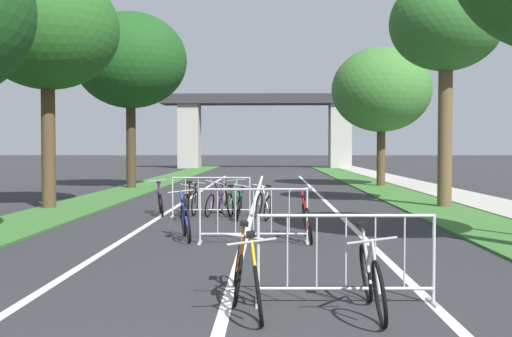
{
  "coord_description": "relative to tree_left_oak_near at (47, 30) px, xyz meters",
  "views": [
    {
      "loc": [
        0.5,
        -2.96,
        1.81
      ],
      "look_at": [
        -0.18,
        27.1,
        0.82
      ],
      "focal_mm": 43.5,
      "sensor_mm": 36.0,
      "label": 1
    }
  ],
  "objects": [
    {
      "name": "grass_verge_left",
      "position": [
        0.64,
        10.99,
        -5.26
      ],
      "size": [
        2.12,
        64.03,
        0.05
      ],
      "primitive_type": "cube",
      "color": "#386B2D",
      "rests_on": "ground"
    },
    {
      "name": "grass_verge_right",
      "position": [
        11.46,
        10.99,
        -5.26
      ],
      "size": [
        2.12,
        64.03,
        0.05
      ],
      "primitive_type": "cube",
      "color": "#386B2D",
      "rests_on": "ground"
    },
    {
      "name": "sidewalk_path_right",
      "position": [
        13.55,
        10.99,
        -5.24
      ],
      "size": [
        2.07,
        64.03,
        0.08
      ],
      "primitive_type": "cube",
      "color": "#ADA89E",
      "rests_on": "ground"
    },
    {
      "name": "lane_stripe_center",
      "position": [
        6.05,
        3.32,
        -5.28
      ],
      "size": [
        0.14,
        37.04,
        0.01
      ],
      "primitive_type": "cube",
      "color": "silver",
      "rests_on": "ground"
    },
    {
      "name": "lane_stripe_right_lane",
      "position": [
        8.44,
        3.32,
        -5.28
      ],
      "size": [
        0.14,
        37.04,
        0.01
      ],
      "primitive_type": "cube",
      "color": "silver",
      "rests_on": "ground"
    },
    {
      "name": "lane_stripe_left_lane",
      "position": [
        3.65,
        3.32,
        -5.28
      ],
      "size": [
        0.14,
        37.04,
        0.01
      ],
      "primitive_type": "cube",
      "color": "silver",
      "rests_on": "ground"
    },
    {
      "name": "overpass_bridge",
      "position": [
        6.05,
        37.72,
        -0.82
      ],
      "size": [
        18.51,
        3.04,
        6.6
      ],
      "color": "#2D2D30",
      "rests_on": "ground"
    },
    {
      "name": "tree_left_oak_near",
      "position": [
        0.0,
        0.0,
        0.0
      ],
      "size": [
        4.19,
        4.19,
        7.1
      ],
      "color": "#4C3823",
      "rests_on": "ground"
    },
    {
      "name": "tree_left_maple_mid",
      "position": [
        0.34,
        9.37,
        0.4
      ],
      "size": [
        5.0,
        5.0,
        7.84
      ],
      "color": "#3D2D1E",
      "rests_on": "ground"
    },
    {
      "name": "tree_right_cypress_far",
      "position": [
        11.83,
        0.67,
        0.21
      ],
      "size": [
        3.38,
        3.38,
        7.01
      ],
      "color": "brown",
      "rests_on": "ground"
    },
    {
      "name": "tree_right_oak_mid",
      "position": [
        11.77,
        11.09,
        -0.75
      ],
      "size": [
        4.66,
        4.66,
        6.53
      ],
      "color": "#4C3823",
      "rests_on": "ground"
    },
    {
      "name": "crowd_barrier_nearest",
      "position": [
        7.43,
        -11.0,
        -4.77
      ],
      "size": [
        2.11,
        0.48,
        1.05
      ],
      "rotation": [
        0.0,
        0.0,
        0.02
      ],
      "color": "#ADADB2",
      "rests_on": "ground"
    },
    {
      "name": "crowd_barrier_second",
      "position": [
        6.24,
        -6.44,
        -4.77
      ],
      "size": [
        2.11,
        0.5,
        1.05
      ],
      "rotation": [
        0.0,
        0.0,
        0.03
      ],
      "color": "#ADADB2",
      "rests_on": "ground"
    },
    {
      "name": "crowd_barrier_third",
      "position": [
        5.0,
        -1.89,
        -4.77
      ],
      "size": [
        2.11,
        0.49,
        1.05
      ],
      "rotation": [
        0.0,
        0.0,
        0.02
      ],
      "color": "#ADADB2",
      "rests_on": "ground"
    },
    {
      "name": "bicycle_yellow_0",
      "position": [
        4.29,
        -1.34,
        -4.94
      ],
      "size": [
        0.47,
        1.59,
        0.87
      ],
      "rotation": [
        0.0,
        0.0,
        3.21
      ],
      "color": "black",
      "rests_on": "ground"
    },
    {
      "name": "bicycle_purple_1",
      "position": [
        5.11,
        -1.5,
        -4.92
      ],
      "size": [
        0.58,
        1.71,
        0.97
      ],
      "rotation": [
        0.0,
        0.0,
        2.89
      ],
      "color": "black",
      "rests_on": "ground"
    },
    {
      "name": "bicycle_orange_2",
      "position": [
        6.16,
        -10.6,
        -4.94
      ],
      "size": [
        0.45,
        1.67,
        0.89
      ],
      "rotation": [
        0.0,
        0.0,
        3.19
      ],
      "color": "black",
      "rests_on": "ground"
    },
    {
      "name": "bicycle_green_3",
      "position": [
        5.58,
        -1.41,
        -4.92
      ],
      "size": [
        0.53,
        1.64,
        0.96
      ],
      "rotation": [
        0.0,
        0.0,
        -0.18
      ],
      "color": "black",
      "rests_on": "ground"
    },
    {
      "name": "bicycle_black_4",
      "position": [
        4.49,
        -2.27,
        -4.9
      ],
      "size": [
        0.53,
        1.67,
        0.98
      ],
      "rotation": [
        0.0,
        0.0,
        -0.12
      ],
      "color": "black",
      "rests_on": "ground"
    },
    {
      "name": "bicycle_red_5",
      "position": [
        7.28,
        -6.03,
        -4.9
      ],
      "size": [
        0.49,
        1.76,
        1.02
      ],
      "rotation": [
        0.0,
        0.0,
        0.01
      ],
      "color": "black",
      "rests_on": "ground"
    },
    {
      "name": "bicycle_blue_6",
      "position": [
        4.88,
        -6.0,
        -4.92
      ],
      "size": [
        0.65,
        1.58,
        0.97
      ],
      "rotation": [
        0.0,
        0.0,
        0.23
      ],
      "color": "black",
      "rests_on": "ground"
    },
    {
      "name": "bicycle_teal_7",
      "position": [
        5.76,
        -2.41,
        -4.93
      ],
      "size": [
        0.46,
        1.73,
        0.88
      ],
      "rotation": [
        0.0,
        0.0,
        0.07
      ],
      "color": "black",
      "rests_on": "ground"
    },
    {
      "name": "bicycle_silver_8",
      "position": [
        7.66,
        -11.43,
        -4.9
      ],
      "size": [
        0.51,
        1.73,
        0.98
      ],
      "rotation": [
        0.0,
        0.0,
        3.12
      ],
      "color": "black",
      "rests_on": "ground"
    },
    {
      "name": "bicycle_white_9",
      "position": [
        6.38,
        -2.36,
        -4.92
      ],
      "size": [
        0.55,
        1.59,
        0.88
      ],
      "rotation": [
        0.0,
        0.0,
        0.24
      ],
      "color": "black",
      "rests_on": "ground"
    },
    {
      "name": "bicycle_yellow_10",
      "position": [
        6.4,
        -11.44,
        -4.93
      ],
      "size": [
        0.51,
        1.59,
        0.9
      ],
      "rotation": [
        0.0,
        0.0,
        3.19
      ],
      "color": "black",
      "rests_on": "ground"
    },
    {
      "name": "bicycle_purple_11",
      "position": [
        3.58,
        -1.5,
        -4.93
      ],
      "size": [
        0.64,
        1.58,
        0.95
      ],
      "rotation": [
        0.0,
        0.0,
        0.23
      ],
      "color": "black",
      "rests_on": "ground"
    }
  ]
}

